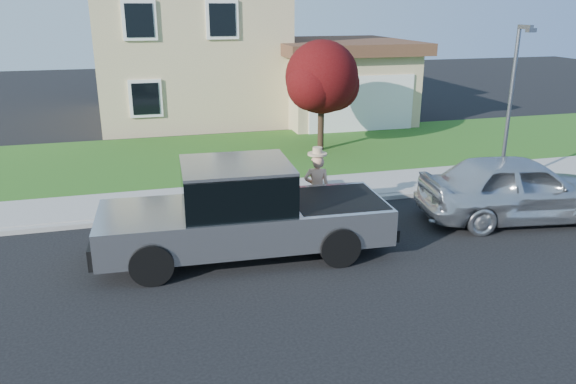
# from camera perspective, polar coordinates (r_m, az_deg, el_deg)

# --- Properties ---
(ground) EXTENTS (80.00, 80.00, 0.00)m
(ground) POSITION_cam_1_polar(r_m,az_deg,el_deg) (12.20, -1.66, -6.69)
(ground) COLOR black
(ground) RESTS_ON ground
(curb) EXTENTS (40.00, 0.20, 0.12)m
(curb) POSITION_cam_1_polar(r_m,az_deg,el_deg) (15.00, -0.53, -1.48)
(curb) COLOR gray
(curb) RESTS_ON ground
(sidewalk) EXTENTS (40.00, 2.00, 0.15)m
(sidewalk) POSITION_cam_1_polar(r_m,az_deg,el_deg) (16.00, -1.52, -0.13)
(sidewalk) COLOR gray
(sidewalk) RESTS_ON ground
(lawn) EXTENTS (40.00, 7.00, 0.10)m
(lawn) POSITION_cam_1_polar(r_m,az_deg,el_deg) (20.23, -4.52, 3.76)
(lawn) COLOR #1F4D16
(lawn) RESTS_ON ground
(house) EXTENTS (14.00, 11.30, 6.85)m
(house) POSITION_cam_1_polar(r_m,az_deg,el_deg) (27.47, -7.19, 14.19)
(house) COLOR tan
(house) RESTS_ON ground
(pickup_truck) EXTENTS (6.38, 2.56, 2.07)m
(pickup_truck) POSITION_cam_1_polar(r_m,az_deg,el_deg) (12.04, -4.55, -2.10)
(pickup_truck) COLOR black
(pickup_truck) RESTS_ON ground
(woman) EXTENTS (0.73, 0.59, 1.93)m
(woman) POSITION_cam_1_polar(r_m,az_deg,el_deg) (13.80, 2.94, 0.45)
(woman) COLOR tan
(woman) RESTS_ON ground
(sedan) EXTENTS (5.18, 2.67, 1.69)m
(sedan) POSITION_cam_1_polar(r_m,az_deg,el_deg) (15.12, 22.45, 0.37)
(sedan) COLOR #BABDC2
(sedan) RESTS_ON ground
(ornamental_tree) EXTENTS (2.87, 2.59, 3.94)m
(ornamental_tree) POSITION_cam_1_polar(r_m,az_deg,el_deg) (20.32, 3.55, 11.24)
(ornamental_tree) COLOR black
(ornamental_tree) RESTS_ON lawn
(trash_bin) EXTENTS (0.64, 0.72, 0.98)m
(trash_bin) POSITION_cam_1_polar(r_m,az_deg,el_deg) (14.98, -0.97, 0.86)
(trash_bin) COLOR #0F3817
(trash_bin) RESTS_ON sidewalk
(street_lamp) EXTENTS (0.23, 0.60, 4.68)m
(street_lamp) POSITION_cam_1_polar(r_m,az_deg,el_deg) (16.98, 21.78, 8.69)
(street_lamp) COLOR slate
(street_lamp) RESTS_ON ground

